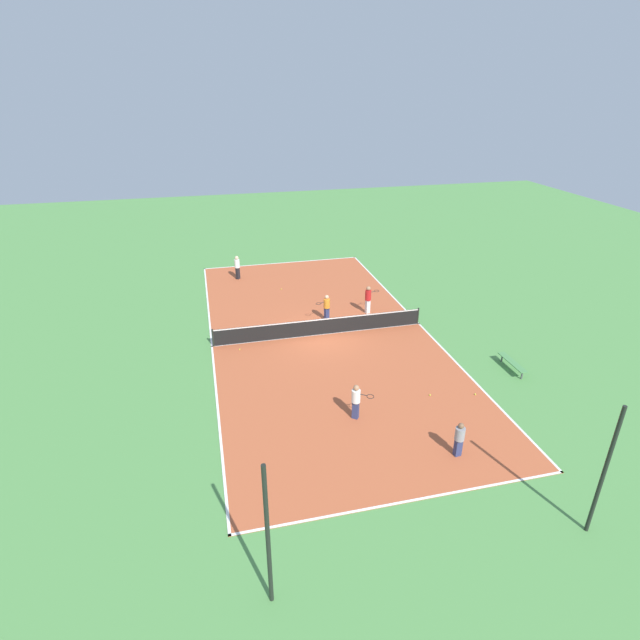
{
  "coord_description": "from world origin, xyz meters",
  "views": [
    {
      "loc": [
        5.71,
        23.7,
        12.48
      ],
      "look_at": [
        0.0,
        0.0,
        0.9
      ],
      "focal_mm": 28.0,
      "sensor_mm": 36.0,
      "label": 1
    }
  ],
  "objects_px": {
    "player_center_orange": "(327,306)",
    "bench": "(512,363)",
    "tennis_ball_far_baseline": "(240,349)",
    "tennis_ball_left_sideline": "(475,394)",
    "tennis_ball_near_net": "(281,289)",
    "player_near_white": "(237,266)",
    "tennis_net": "(320,326)",
    "player_baseline_gray": "(459,438)",
    "tennis_ball_midcourt": "(430,395)",
    "fence_post_back_right": "(268,538)",
    "fence_post_back_left": "(604,472)",
    "player_coach_red": "(368,298)",
    "player_far_white": "(356,400)"
  },
  "relations": [
    {
      "from": "player_center_orange",
      "to": "bench",
      "type": "bearing_deg",
      "value": 110.46
    },
    {
      "from": "tennis_ball_left_sideline",
      "to": "fence_post_back_right",
      "type": "relative_size",
      "value": 0.01
    },
    {
      "from": "tennis_net",
      "to": "tennis_ball_midcourt",
      "type": "height_order",
      "value": "tennis_net"
    },
    {
      "from": "bench",
      "to": "player_near_white",
      "type": "distance_m",
      "value": 19.43
    },
    {
      "from": "tennis_ball_near_net",
      "to": "player_near_white",
      "type": "bearing_deg",
      "value": -46.02
    },
    {
      "from": "player_far_white",
      "to": "fence_post_back_left",
      "type": "bearing_deg",
      "value": -16.7
    },
    {
      "from": "player_coach_red",
      "to": "player_far_white",
      "type": "distance_m",
      "value": 10.47
    },
    {
      "from": "tennis_ball_midcourt",
      "to": "bench",
      "type": "bearing_deg",
      "value": -166.44
    },
    {
      "from": "player_baseline_gray",
      "to": "tennis_ball_midcourt",
      "type": "xyz_separation_m",
      "value": [
        -0.69,
        -3.82,
        -0.77
      ]
    },
    {
      "from": "player_baseline_gray",
      "to": "player_far_white",
      "type": "distance_m",
      "value": 4.27
    },
    {
      "from": "tennis_ball_near_net",
      "to": "fence_post_back_right",
      "type": "height_order",
      "value": "fence_post_back_right"
    },
    {
      "from": "tennis_ball_far_baseline",
      "to": "tennis_ball_midcourt",
      "type": "xyz_separation_m",
      "value": [
        -7.78,
        6.17,
        0.0
      ]
    },
    {
      "from": "bench",
      "to": "tennis_ball_far_baseline",
      "type": "height_order",
      "value": "bench"
    },
    {
      "from": "player_baseline_gray",
      "to": "fence_post_back_right",
      "type": "distance_m",
      "value": 8.69
    },
    {
      "from": "fence_post_back_left",
      "to": "tennis_net",
      "type": "bearing_deg",
      "value": -71.69
    },
    {
      "from": "tennis_ball_left_sideline",
      "to": "fence_post_back_left",
      "type": "bearing_deg",
      "value": 86.9
    },
    {
      "from": "bench",
      "to": "fence_post_back_right",
      "type": "distance_m",
      "value": 15.93
    },
    {
      "from": "bench",
      "to": "tennis_ball_midcourt",
      "type": "bearing_deg",
      "value": -76.44
    },
    {
      "from": "tennis_net",
      "to": "tennis_ball_near_net",
      "type": "height_order",
      "value": "tennis_net"
    },
    {
      "from": "bench",
      "to": "tennis_ball_far_baseline",
      "type": "xyz_separation_m",
      "value": [
        12.53,
        -5.03,
        -0.34
      ]
    },
    {
      "from": "fence_post_back_right",
      "to": "player_center_orange",
      "type": "bearing_deg",
      "value": -109.05
    },
    {
      "from": "bench",
      "to": "player_coach_red",
      "type": "distance_m",
      "value": 9.14
    },
    {
      "from": "player_near_white",
      "to": "bench",
      "type": "bearing_deg",
      "value": 81.84
    },
    {
      "from": "tennis_ball_left_sideline",
      "to": "tennis_ball_near_net",
      "type": "xyz_separation_m",
      "value": [
        6.27,
        -14.35,
        0.0
      ]
    },
    {
      "from": "tennis_ball_near_net",
      "to": "fence_post_back_left",
      "type": "bearing_deg",
      "value": 105.04
    },
    {
      "from": "fence_post_back_right",
      "to": "player_far_white",
      "type": "bearing_deg",
      "value": -122.59
    },
    {
      "from": "fence_post_back_left",
      "to": "fence_post_back_right",
      "type": "xyz_separation_m",
      "value": [
        9.8,
        0.0,
        0.0
      ]
    },
    {
      "from": "player_near_white",
      "to": "player_far_white",
      "type": "relative_size",
      "value": 1.06
    },
    {
      "from": "player_baseline_gray",
      "to": "player_near_white",
      "type": "xyz_separation_m",
      "value": [
        6.23,
        -20.49,
        0.15
      ]
    },
    {
      "from": "player_coach_red",
      "to": "tennis_ball_near_net",
      "type": "bearing_deg",
      "value": 115.4
    },
    {
      "from": "player_coach_red",
      "to": "tennis_ball_far_baseline",
      "type": "distance_m",
      "value": 8.43
    },
    {
      "from": "player_center_orange",
      "to": "player_far_white",
      "type": "relative_size",
      "value": 0.99
    },
    {
      "from": "tennis_ball_far_baseline",
      "to": "tennis_ball_left_sideline",
      "type": "bearing_deg",
      "value": 146.0
    },
    {
      "from": "tennis_ball_near_net",
      "to": "fence_post_back_left",
      "type": "height_order",
      "value": "fence_post_back_left"
    },
    {
      "from": "tennis_net",
      "to": "tennis_ball_midcourt",
      "type": "bearing_deg",
      "value": 115.67
    },
    {
      "from": "tennis_ball_left_sideline",
      "to": "tennis_ball_far_baseline",
      "type": "xyz_separation_m",
      "value": [
        9.75,
        -6.58,
        0.0
      ]
    },
    {
      "from": "player_baseline_gray",
      "to": "player_far_white",
      "type": "bearing_deg",
      "value": -51.27
    },
    {
      "from": "tennis_net",
      "to": "fence_post_back_right",
      "type": "bearing_deg",
      "value": 71.69
    },
    {
      "from": "player_baseline_gray",
      "to": "player_near_white",
      "type": "distance_m",
      "value": 21.41
    },
    {
      "from": "player_center_orange",
      "to": "tennis_net",
      "type": "bearing_deg",
      "value": 41.0
    },
    {
      "from": "player_near_white",
      "to": "player_center_orange",
      "type": "xyz_separation_m",
      "value": [
        -4.39,
        8.04,
        -0.06
      ]
    },
    {
      "from": "player_coach_red",
      "to": "player_far_white",
      "type": "bearing_deg",
      "value": -127.47
    },
    {
      "from": "bench",
      "to": "tennis_ball_near_net",
      "type": "bearing_deg",
      "value": -144.73
    },
    {
      "from": "tennis_ball_left_sideline",
      "to": "tennis_ball_midcourt",
      "type": "relative_size",
      "value": 1.0
    },
    {
      "from": "tennis_ball_midcourt",
      "to": "tennis_net",
      "type": "bearing_deg",
      "value": -64.33
    },
    {
      "from": "bench",
      "to": "player_center_orange",
      "type": "distance_m",
      "value": 10.45
    },
    {
      "from": "tennis_net",
      "to": "tennis_ball_far_baseline",
      "type": "xyz_separation_m",
      "value": [
        4.45,
        0.75,
        -0.46
      ]
    },
    {
      "from": "tennis_ball_near_net",
      "to": "tennis_ball_midcourt",
      "type": "height_order",
      "value": "same"
    },
    {
      "from": "tennis_ball_far_baseline",
      "to": "player_center_orange",
      "type": "bearing_deg",
      "value": -155.03
    },
    {
      "from": "player_baseline_gray",
      "to": "tennis_ball_far_baseline",
      "type": "bearing_deg",
      "value": -60.21
    }
  ]
}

